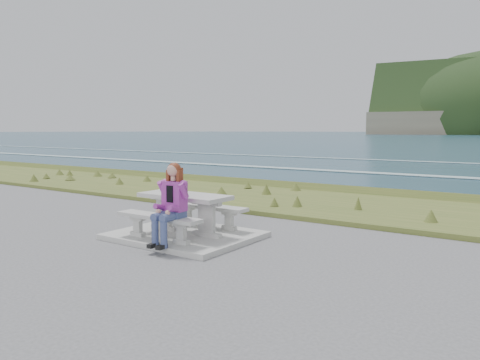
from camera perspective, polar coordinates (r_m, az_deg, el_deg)
The scene contains 8 objects.
concrete_slab at distance 9.09m, azimuth -6.73°, elevation -6.72°, with size 2.60×2.10×0.10m, color #9A9B96.
picnic_table at distance 8.97m, azimuth -6.78°, elevation -2.77°, with size 1.80×0.75×0.75m.
bench_landward at distance 8.50m, azimuth -9.89°, elevation -4.91°, with size 1.80×0.35×0.45m.
bench_seaward at distance 9.53m, azimuth -3.97°, elevation -3.63°, with size 1.80×0.35×0.45m.
grass_verge at distance 13.19m, azimuth 7.80°, elevation -2.92°, with size 160.00×4.50×0.22m, color #3B5520.
shore_drop at distance 15.81m, azimuth 12.56°, elevation -1.51°, with size 160.00×0.80×2.20m, color #65594C.
ocean at distance 32.49m, azimuth 24.02°, elevation -1.11°, with size 1600.00×1600.00×0.09m.
seated_woman at distance 8.12m, azimuth -8.66°, elevation -4.20°, with size 0.42×0.71×1.41m.
Camera 1 is at (5.87, -6.63, 2.07)m, focal length 35.00 mm.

